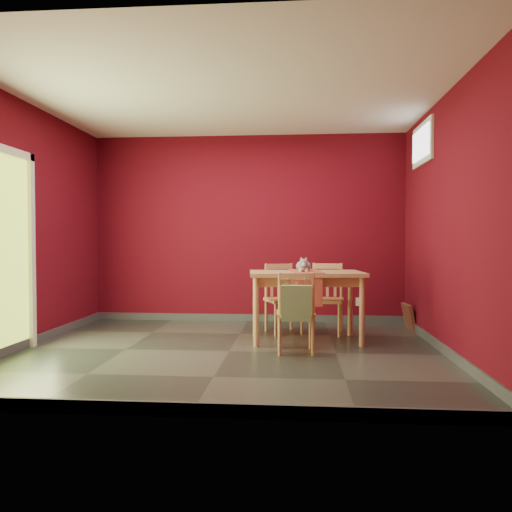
# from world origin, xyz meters

# --- Properties ---
(ground) EXTENTS (4.50, 4.50, 0.00)m
(ground) POSITION_xyz_m (0.00, 0.00, 0.00)
(ground) COLOR #2D342D
(ground) RESTS_ON ground
(room_shell) EXTENTS (4.50, 4.50, 4.50)m
(room_shell) POSITION_xyz_m (0.00, 0.00, 0.05)
(room_shell) COLOR #570815
(room_shell) RESTS_ON ground
(doorway) EXTENTS (0.06, 1.01, 2.13)m
(doorway) POSITION_xyz_m (-2.23, -0.40, 1.12)
(doorway) COLOR #B7D838
(doorway) RESTS_ON ground
(window) EXTENTS (0.05, 0.90, 0.50)m
(window) POSITION_xyz_m (2.23, 1.00, 2.35)
(window) COLOR white
(window) RESTS_ON room_shell
(outlet_plate) EXTENTS (0.08, 0.02, 0.12)m
(outlet_plate) POSITION_xyz_m (1.60, 1.99, 0.30)
(outlet_plate) COLOR silver
(outlet_plate) RESTS_ON room_shell
(dining_table) EXTENTS (1.37, 0.88, 0.81)m
(dining_table) POSITION_xyz_m (0.82, 0.61, 0.71)
(dining_table) COLOR tan
(dining_table) RESTS_ON ground
(table_runner) EXTENTS (0.42, 0.77, 0.37)m
(table_runner) POSITION_xyz_m (0.82, 0.49, 0.76)
(table_runner) COLOR #AF4733
(table_runner) RESTS_ON dining_table
(chair_far_left) EXTENTS (0.54, 0.54, 0.88)m
(chair_far_left) POSITION_xyz_m (0.53, 1.15, 0.45)
(chair_far_left) COLOR tan
(chair_far_left) RESTS_ON ground
(chair_far_right) EXTENTS (0.47, 0.47, 0.89)m
(chair_far_right) POSITION_xyz_m (1.09, 1.13, 0.45)
(chair_far_right) COLOR tan
(chair_far_right) RESTS_ON ground
(chair_near) EXTENTS (0.41, 0.41, 0.85)m
(chair_near) POSITION_xyz_m (0.71, -0.02, 0.43)
(chair_near) COLOR tan
(chair_near) RESTS_ON ground
(tote_bag) EXTENTS (0.30, 0.18, 0.43)m
(tote_bag) POSITION_xyz_m (0.71, -0.23, 0.55)
(tote_bag) COLOR #7AA468
(tote_bag) RESTS_ON chair_near
(cat) EXTENTS (0.25, 0.39, 0.18)m
(cat) POSITION_xyz_m (0.79, 0.59, 0.91)
(cat) COLOR slate
(cat) RESTS_ON table_runner
(picture_frame) EXTENTS (0.15, 0.35, 0.34)m
(picture_frame) POSITION_xyz_m (2.19, 1.46, 0.17)
(picture_frame) COLOR brown
(picture_frame) RESTS_ON ground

